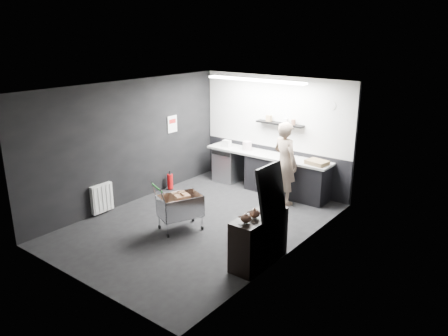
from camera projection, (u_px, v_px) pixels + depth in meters
The scene contains 22 objects.
floor at pixel (201, 223), 8.74m from camera, with size 5.50×5.50×0.00m, color black.
ceiling at pixel (199, 87), 7.93m from camera, with size 5.50×5.50×0.00m, color white.
wall_back at pixel (275, 133), 10.41m from camera, with size 5.50×5.50×0.00m, color black.
wall_front at pixel (75, 201), 6.26m from camera, with size 5.50×5.50×0.00m, color black.
wall_left at pixel (130, 143), 9.50m from camera, with size 5.50×5.50×0.00m, color black.
wall_right at pixel (292, 179), 7.17m from camera, with size 5.50×5.50×0.00m, color black.
kitchen_wall_panel at pixel (275, 112), 10.24m from camera, with size 3.95×0.02×1.70m, color silver.
dado_panel at pixel (273, 167), 10.65m from camera, with size 3.95×0.02×1.00m, color black.
floating_shelf at pixel (280, 124), 10.11m from camera, with size 1.20×0.22×0.04m, color black.
wall_clock at pixel (332, 106), 9.33m from camera, with size 0.20×0.20×0.03m, color silver.
poster at pixel (172, 124), 10.41m from camera, with size 0.02×0.30×0.40m, color white.
poster_red_band at pixel (172, 121), 10.38m from camera, with size 0.01×0.22×0.10m, color red.
radiator at pixel (102, 198), 9.09m from camera, with size 0.10×0.50×0.60m, color silver.
ceiling_strip at pixel (255, 80), 9.33m from camera, with size 2.40×0.20×0.04m, color white.
prep_counter at pixel (271, 173), 10.35m from camera, with size 3.20×0.61×0.90m.
person at pixel (285, 163), 9.51m from camera, with size 0.67×0.44×1.84m, color #C3B29B.
shopping_cart at pixel (180, 208), 8.34m from camera, with size 0.83×1.06×0.95m.
sideboard at pixel (261, 232), 7.11m from camera, with size 0.49×1.14×1.71m.
fire_extinguisher at pixel (170, 181), 10.52m from camera, with size 0.14×0.14×0.45m.
cardboard_box at pixel (317, 162), 9.48m from camera, with size 0.45×0.34×0.09m, color olive.
pink_tub at pixel (247, 146), 10.60m from camera, with size 0.22×0.22×0.22m, color silver.
white_container at pixel (227, 143), 10.91m from camera, with size 0.19×0.15×0.17m, color silver.
Camera 1 is at (5.26, -6.05, 3.69)m, focal length 35.00 mm.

